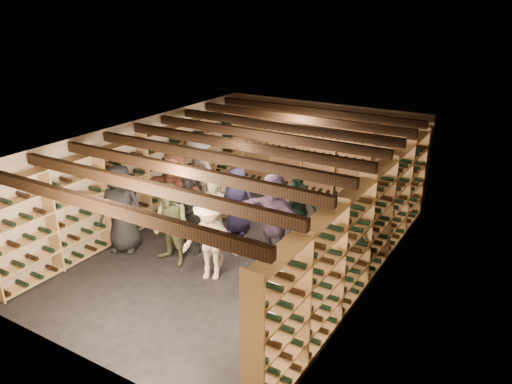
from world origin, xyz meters
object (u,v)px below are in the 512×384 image
object	(u,v)px
person_3	(210,239)
person_5	(176,191)
person_11	(273,215)
person_0	(121,208)
person_1	(190,214)
person_8	(347,234)
crate_loose	(293,209)
person_6	(238,200)
person_9	(198,173)
person_7	(214,220)
person_2	(171,225)
person_4	(336,242)
crate_stack_left	(229,203)
person_10	(296,209)
crate_stack_right	(290,205)

from	to	relation	value
person_3	person_5	world-z (taller)	person_5
person_11	person_3	bearing A→B (deg)	-98.34
person_0	person_1	size ratio (longest dim) A/B	1.08
person_0	person_8	xyz separation A→B (m)	(4.27, 1.49, -0.12)
crate_loose	person_6	world-z (taller)	person_6
person_5	person_8	size ratio (longest dim) A/B	1.18
person_8	person_9	size ratio (longest dim) A/B	0.86
person_7	person_5	bearing A→B (deg)	158.08
person_1	person_2	distance (m)	0.55
person_4	person_7	distance (m)	2.38
person_4	person_7	bearing A→B (deg)	166.75
person_3	person_9	distance (m)	3.33
person_0	person_3	distance (m)	2.21
crate_stack_left	person_6	xyz separation A→B (m)	(0.65, -0.60, 0.41)
person_4	person_5	xyz separation A→B (m)	(-3.90, 0.34, 0.07)
person_0	person_11	bearing A→B (deg)	3.55
person_3	crate_loose	bearing A→B (deg)	68.20
person_3	person_9	bearing A→B (deg)	108.06
person_2	person_10	world-z (taller)	person_10
person_3	person_10	world-z (taller)	person_10
person_1	person_6	size ratio (longest dim) A/B	1.13
person_11	person_0	bearing A→B (deg)	-140.28
person_9	person_1	bearing A→B (deg)	-39.71
person_1	person_4	bearing A→B (deg)	-2.96
person_1	person_9	xyz separation A→B (m)	(-1.26, 1.91, 0.08)
person_7	person_8	distance (m)	2.53
person_1	person_5	world-z (taller)	person_5
person_4	crate_stack_left	bearing A→B (deg)	131.51
person_6	person_8	distance (m)	2.75
person_4	person_9	xyz separation A→B (m)	(-4.25, 1.58, 0.06)
person_3	person_9	xyz separation A→B (m)	(-2.19, 2.51, 0.14)
crate_stack_left	person_8	xyz separation A→B (m)	(3.37, -1.03, 0.46)
person_1	person_8	bearing A→B (deg)	7.11
person_5	person_10	bearing A→B (deg)	19.18
crate_stack_right	person_2	distance (m)	3.45
crate_stack_left	person_1	xyz separation A→B (m)	(0.37, -1.91, 0.51)
person_9	crate_loose	bearing A→B (deg)	42.23
person_0	person_3	xyz separation A→B (m)	(2.20, 0.00, -0.12)
person_7	person_10	distance (m)	1.74
person_5	person_7	size ratio (longest dim) A/B	1.04
person_4	person_11	distance (m)	1.60
person_5	crate_stack_left	bearing A→B (deg)	72.52
person_0	person_3	bearing A→B (deg)	-23.52
person_7	person_10	bearing A→B (deg)	56.40
person_4	person_10	world-z (taller)	person_10
person_0	person_7	world-z (taller)	person_0
person_6	person_8	size ratio (longest dim) A/B	0.94
person_0	person_5	size ratio (longest dim) A/B	0.98
crate_stack_right	person_10	xyz separation A→B (m)	(0.85, -1.44, 0.63)
crate_loose	person_2	xyz separation A→B (m)	(-0.90, -3.46, 0.74)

